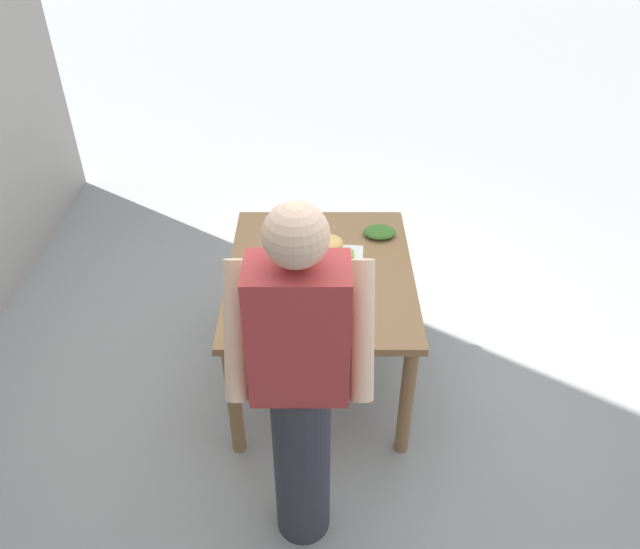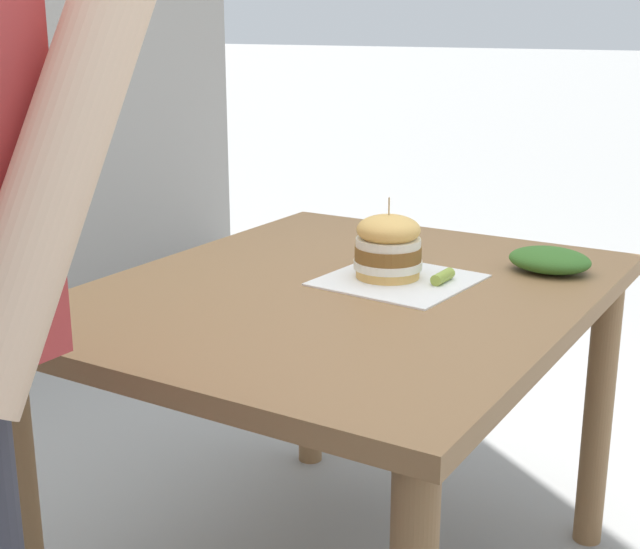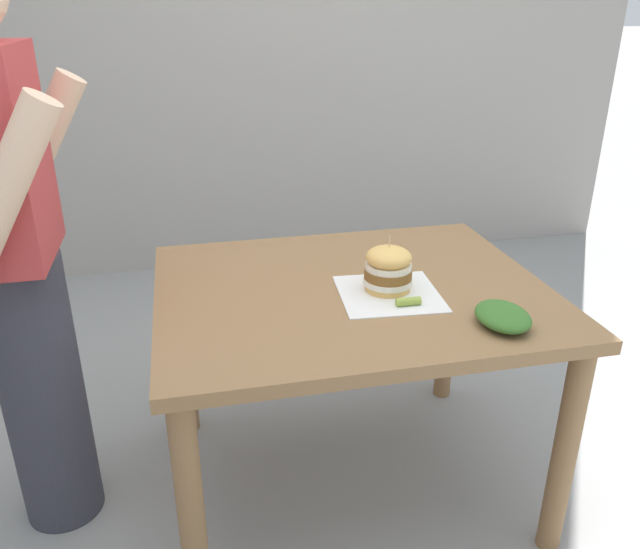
{
  "view_description": "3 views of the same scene",
  "coord_description": "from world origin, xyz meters",
  "views": [
    {
      "loc": [
        -0.0,
        2.6,
        2.64
      ],
      "look_at": [
        0.0,
        0.1,
        0.8
      ],
      "focal_mm": 35.0,
      "sensor_mm": 36.0,
      "label": 1
    },
    {
      "loc": [
        -0.88,
        1.54,
        1.28
      ],
      "look_at": [
        0.0,
        0.1,
        0.8
      ],
      "focal_mm": 50.0,
      "sensor_mm": 36.0,
      "label": 2
    },
    {
      "loc": [
        -1.67,
        0.48,
        1.55
      ],
      "look_at": [
        0.0,
        0.1,
        0.8
      ],
      "focal_mm": 35.0,
      "sensor_mm": 36.0,
      "label": 3
    }
  ],
  "objects": [
    {
      "name": "patio_table",
      "position": [
        0.0,
        0.0,
        0.64
      ],
      "size": [
        0.96,
        1.18,
        0.75
      ],
      "color": "olive",
      "rests_on": "ground"
    },
    {
      "name": "pickle_spear",
      "position": [
        -0.17,
        -0.12,
        0.77
      ],
      "size": [
        0.03,
        0.07,
        0.02
      ],
      "primitive_type": "cylinder",
      "rotation": [
        0.0,
        1.57,
        1.55
      ],
      "color": "#8EA83D",
      "rests_on": "serving_paper"
    },
    {
      "name": "serving_paper",
      "position": [
        -0.08,
        -0.09,
        0.75
      ],
      "size": [
        0.32,
        0.32,
        0.0
      ],
      "primitive_type": "cube",
      "rotation": [
        0.0,
        0.0,
        -0.08
      ],
      "color": "white",
      "rests_on": "patio_table"
    },
    {
      "name": "side_salad",
      "position": [
        -0.33,
        -0.33,
        0.78
      ],
      "size": [
        0.18,
        0.14,
        0.05
      ],
      "primitive_type": "ellipsoid",
      "color": "#386B28",
      "rests_on": "patio_table"
    },
    {
      "name": "sandwich",
      "position": [
        -0.05,
        -0.1,
        0.82
      ],
      "size": [
        0.15,
        0.15,
        0.17
      ],
      "color": "#E5B25B",
      "rests_on": "serving_paper"
    }
  ]
}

